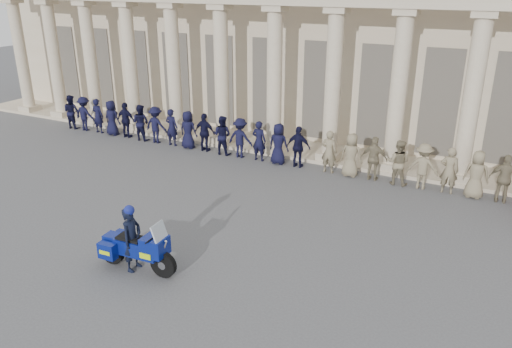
# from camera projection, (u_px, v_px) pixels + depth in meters

# --- Properties ---
(ground) EXTENTS (90.00, 90.00, 0.00)m
(ground) POSITION_uv_depth(u_px,v_px,m) (199.00, 236.00, 15.14)
(ground) COLOR #4D4D4F
(ground) RESTS_ON ground
(building) EXTENTS (40.00, 12.50, 9.00)m
(building) POSITION_uv_depth(u_px,v_px,m) (353.00, 36.00, 25.69)
(building) COLOR #C5B293
(building) RESTS_ON ground
(officer_rank) EXTENTS (22.07, 0.66, 1.74)m
(officer_rank) POSITION_uv_depth(u_px,v_px,m) (249.00, 139.00, 21.32)
(officer_rank) COLOR black
(officer_rank) RESTS_ON ground
(motorcycle) EXTENTS (2.38, 0.99, 1.53)m
(motorcycle) POSITION_uv_depth(u_px,v_px,m) (137.00, 248.00, 13.12)
(motorcycle) COLOR black
(motorcycle) RESTS_ON ground
(rider) EXTENTS (0.46, 0.67, 1.87)m
(rider) POSITION_uv_depth(u_px,v_px,m) (132.00, 238.00, 13.07)
(rider) COLOR black
(rider) RESTS_ON ground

